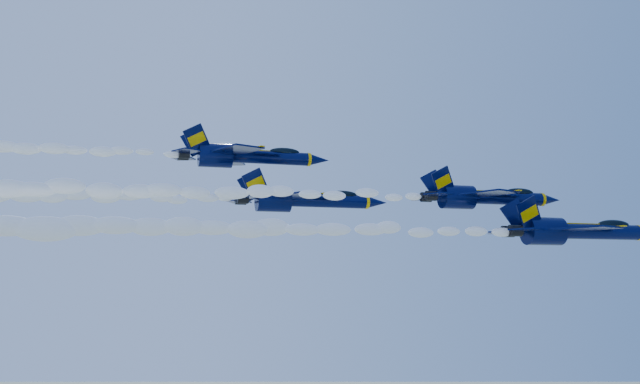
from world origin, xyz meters
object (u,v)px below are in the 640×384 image
object	(u,v)px
jet_second	(485,197)
jet_fourth	(246,156)
jet_lead	(575,231)
jet_third	(304,200)

from	to	relation	value
jet_second	jet_fourth	bearing A→B (deg)	136.10
jet_lead	jet_second	size ratio (longest dim) A/B	1.13
jet_third	jet_lead	bearing A→B (deg)	-40.58
jet_second	jet_lead	bearing A→B (deg)	-29.37
jet_lead	jet_third	bearing A→B (deg)	139.42
jet_lead	jet_second	xyz separation A→B (m)	(-7.12, 4.01, 3.41)
jet_lead	jet_fourth	distance (m)	37.14
jet_lead	jet_third	distance (m)	28.64
jet_third	jet_fourth	bearing A→B (deg)	139.22
jet_second	jet_third	distance (m)	20.39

